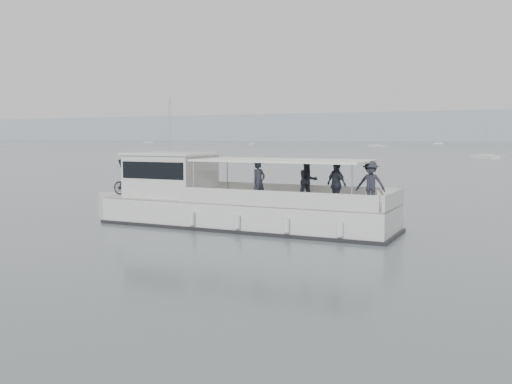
% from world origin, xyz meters
% --- Properties ---
extents(ground, '(1400.00, 1400.00, 0.00)m').
position_xyz_m(ground, '(0.00, 0.00, 0.00)').
color(ground, slate).
rests_on(ground, ground).
extents(tour_boat, '(15.02, 3.97, 6.28)m').
position_xyz_m(tour_boat, '(3.26, -3.63, 1.03)').
color(tour_boat, silver).
rests_on(tour_boat, ground).
extents(moored_fleet, '(445.70, 350.05, 10.71)m').
position_xyz_m(moored_fleet, '(-30.92, 202.76, 0.36)').
color(moored_fleet, silver).
rests_on(moored_fleet, ground).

